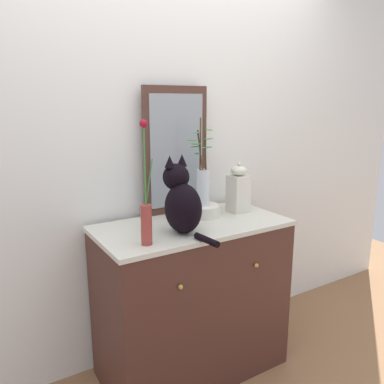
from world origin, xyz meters
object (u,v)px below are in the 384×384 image
sideboard (192,298)px  vase_glass_clear (203,182)px  cat_sitting (182,201)px  jar_lidded_porcelain (238,190)px  bowl_porcelain (203,210)px  vase_slim_green (146,215)px  mirror_leaning (176,151)px

sideboard → vase_glass_clear: size_ratio=2.11×
cat_sitting → jar_lidded_porcelain: 0.51m
cat_sitting → bowl_porcelain: 0.34m
vase_slim_green → vase_glass_clear: size_ratio=1.15×
cat_sitting → vase_glass_clear: bearing=37.0°
sideboard → mirror_leaning: size_ratio=1.43×
jar_lidded_porcelain → vase_glass_clear: bearing=171.5°
mirror_leaning → cat_sitting: mirror_leaning is taller
mirror_leaning → jar_lidded_porcelain: mirror_leaning is taller
mirror_leaning → jar_lidded_porcelain: size_ratio=2.42×
sideboard → jar_lidded_porcelain: size_ratio=3.46×
vase_slim_green → vase_glass_clear: (0.48, 0.25, 0.06)m
cat_sitting → vase_glass_clear: vase_glass_clear is taller
sideboard → cat_sitting: 0.65m
sideboard → vase_glass_clear: (0.13, 0.09, 0.67)m
cat_sitting → vase_slim_green: vase_slim_green is taller
vase_glass_clear → cat_sitting: bearing=-143.0°
mirror_leaning → cat_sitting: 0.44m
sideboard → mirror_leaning: bearing=80.3°
sideboard → bowl_porcelain: 0.52m
cat_sitting → vase_glass_clear: 0.32m
cat_sitting → bowl_porcelain: cat_sitting is taller
mirror_leaning → vase_glass_clear: mirror_leaning is taller
vase_slim_green → mirror_leaning: bearing=46.3°
mirror_leaning → vase_glass_clear: size_ratio=1.48×
sideboard → jar_lidded_porcelain: bearing=8.6°
mirror_leaning → vase_glass_clear: bearing=-62.0°
sideboard → vase_slim_green: size_ratio=1.83×
mirror_leaning → vase_slim_green: size_ratio=1.28×
mirror_leaning → jar_lidded_porcelain: bearing=-31.2°
bowl_porcelain → vase_glass_clear: (-0.00, -0.00, 0.17)m
sideboard → jar_lidded_porcelain: (0.37, 0.06, 0.60)m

